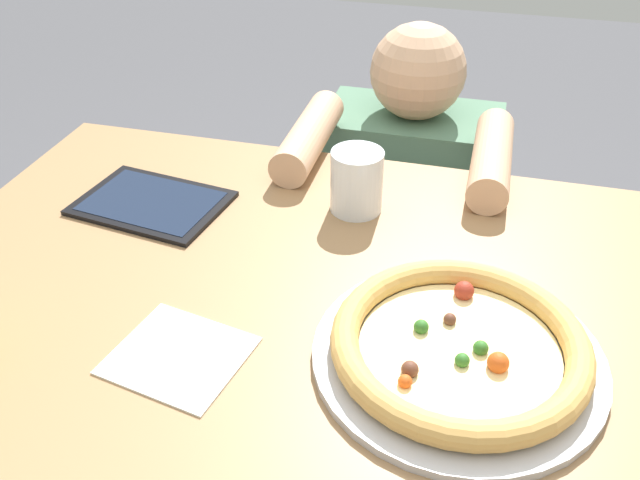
% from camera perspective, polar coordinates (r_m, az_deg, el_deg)
% --- Properties ---
extents(dining_table, '(1.29, 0.82, 0.75)m').
position_cam_1_polar(dining_table, '(1.04, 1.63, -9.42)').
color(dining_table, '#936D47').
rests_on(dining_table, ground).
extents(pizza_near, '(0.36, 0.36, 0.05)m').
position_cam_1_polar(pizza_near, '(0.87, 11.52, -8.78)').
color(pizza_near, '#B7B7BC').
rests_on(pizza_near, dining_table).
extents(water_cup_clear, '(0.09, 0.09, 0.11)m').
position_cam_1_polar(water_cup_clear, '(1.12, 3.06, 5.01)').
color(water_cup_clear, silver).
rests_on(water_cup_clear, dining_table).
extents(paper_napkin, '(0.18, 0.17, 0.00)m').
position_cam_1_polar(paper_napkin, '(0.89, -11.68, -9.41)').
color(paper_napkin, white).
rests_on(paper_napkin, dining_table).
extents(tablet, '(0.26, 0.20, 0.01)m').
position_cam_1_polar(tablet, '(1.19, -13.85, 3.02)').
color(tablet, black).
rests_on(tablet, dining_table).
extents(diner_seated, '(0.41, 0.52, 0.94)m').
position_cam_1_polar(diner_seated, '(1.64, 6.96, 0.12)').
color(diner_seated, '#333847').
rests_on(diner_seated, ground).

